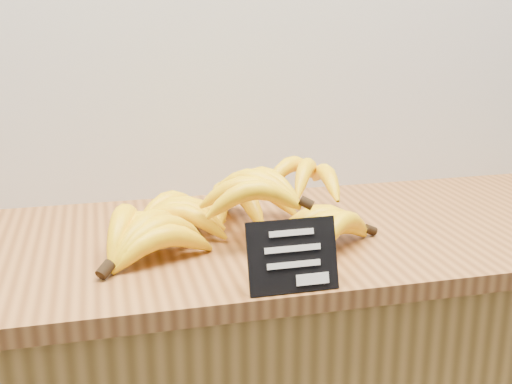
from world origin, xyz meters
name	(u,v)px	position (x,y,z in m)	size (l,w,h in m)	color
counter_top	(249,240)	(-0.05, 2.75, 0.92)	(1.54, 0.54, 0.03)	#98602F
chalkboard_sign	(293,256)	(-0.05, 2.51, 0.98)	(0.13, 0.01, 0.10)	black
banana_pile	(235,210)	(-0.08, 2.74, 0.98)	(0.55, 0.36, 0.12)	yellow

